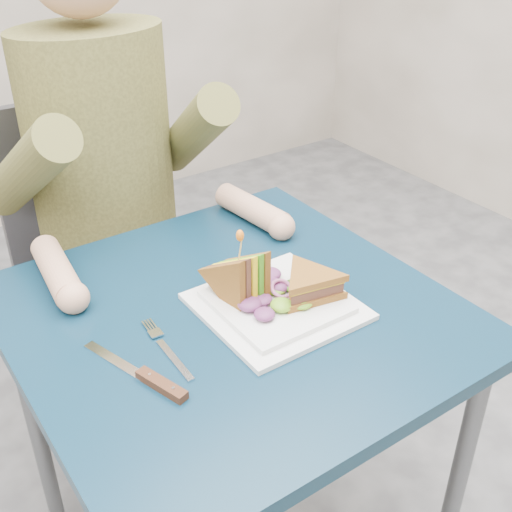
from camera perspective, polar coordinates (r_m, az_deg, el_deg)
table at (r=1.21m, az=-2.08°, el=-7.87°), size 0.75×0.75×0.73m
chair at (r=1.76m, az=-13.59°, el=0.57°), size 0.42×0.40×0.93m
diner at (r=1.51m, az=-13.67°, el=11.05°), size 0.54×0.59×0.74m
plate at (r=1.16m, az=1.82°, el=-4.34°), size 0.26×0.26×0.02m
sandwich_flat at (r=1.15m, az=4.80°, el=-2.55°), size 0.16×0.16×0.05m
sandwich_upright at (r=1.14m, az=-1.37°, el=-2.20°), size 0.09×0.15×0.15m
fork at (r=1.08m, az=-7.86°, el=-8.28°), size 0.03×0.18×0.01m
knife at (r=1.02m, az=-9.20°, el=-10.82°), size 0.08×0.22×0.02m
toothpick at (r=1.11m, az=-1.41°, el=0.57°), size 0.01×0.01×0.06m
toothpick_frill at (r=1.09m, az=-1.43°, el=1.83°), size 0.01×0.01×0.02m
lettuce_spill at (r=1.16m, az=1.74°, el=-3.17°), size 0.15×0.13×0.02m
onion_ring at (r=1.15m, az=2.29°, el=-2.92°), size 0.04×0.04×0.02m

